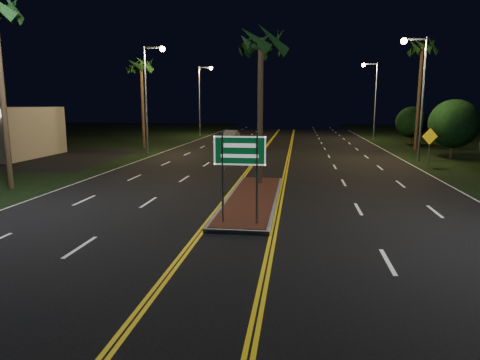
% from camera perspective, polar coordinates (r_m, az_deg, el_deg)
% --- Properties ---
extents(ground, '(120.00, 120.00, 0.00)m').
position_cam_1_polar(ground, '(12.54, -1.81, -9.84)').
color(ground, black).
rests_on(ground, ground).
extents(median_island, '(2.25, 10.25, 0.17)m').
position_cam_1_polar(median_island, '(19.19, 1.67, -2.49)').
color(median_island, gray).
rests_on(median_island, ground).
extents(highway_sign, '(1.80, 0.08, 3.20)m').
position_cam_1_polar(highway_sign, '(14.67, -0.04, 2.78)').
color(highway_sign, gray).
rests_on(highway_sign, ground).
extents(streetlight_left_mid, '(1.91, 0.44, 9.00)m').
position_cam_1_polar(streetlight_left_mid, '(37.80, -11.94, 12.04)').
color(streetlight_left_mid, gray).
rests_on(streetlight_left_mid, ground).
extents(streetlight_left_far, '(1.91, 0.44, 9.00)m').
position_cam_1_polar(streetlight_left_far, '(57.04, -5.07, 11.52)').
color(streetlight_left_far, gray).
rests_on(streetlight_left_far, ground).
extents(streetlight_right_mid, '(1.91, 0.44, 9.00)m').
position_cam_1_polar(streetlight_right_mid, '(34.73, 22.67, 11.67)').
color(streetlight_right_mid, gray).
rests_on(streetlight_right_mid, ground).
extents(streetlight_right_far, '(1.91, 0.44, 9.00)m').
position_cam_1_polar(streetlight_right_far, '(54.32, 17.27, 11.18)').
color(streetlight_right_far, gray).
rests_on(streetlight_right_far, ground).
extents(palm_median, '(2.40, 2.40, 8.30)m').
position_cam_1_polar(palm_median, '(22.40, 2.78, 17.82)').
color(palm_median, '#382819').
rests_on(palm_median, ground).
extents(palm_left_far, '(2.40, 2.40, 8.80)m').
position_cam_1_polar(palm_left_far, '(42.43, -13.06, 14.60)').
color(palm_left_far, '#382819').
rests_on(palm_left_far, ground).
extents(palm_right_far, '(2.40, 2.40, 10.30)m').
position_cam_1_polar(palm_right_far, '(43.27, 23.14, 15.83)').
color(palm_right_far, '#382819').
rests_on(palm_right_far, ground).
extents(shrub_mid, '(3.78, 3.78, 4.62)m').
position_cam_1_polar(shrub_mid, '(37.62, 26.61, 6.73)').
color(shrub_mid, '#382819').
rests_on(shrub_mid, ground).
extents(shrub_far, '(3.24, 3.24, 3.96)m').
position_cam_1_polar(shrub_far, '(49.10, 21.89, 7.18)').
color(shrub_far, '#382819').
rests_on(shrub_far, ground).
extents(car_near, '(2.40, 4.83, 1.56)m').
position_cam_1_polar(car_near, '(35.97, -1.22, 4.58)').
color(car_near, '#B7B5BC').
rests_on(car_near, ground).
extents(car_far, '(2.36, 4.62, 1.48)m').
position_cam_1_polar(car_far, '(48.76, -1.28, 6.01)').
color(car_far, '#B7BBC1').
rests_on(car_far, ground).
extents(warning_sign, '(1.07, 0.34, 2.64)m').
position_cam_1_polar(warning_sign, '(31.79, 23.95, 4.69)').
color(warning_sign, gray).
rests_on(warning_sign, ground).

